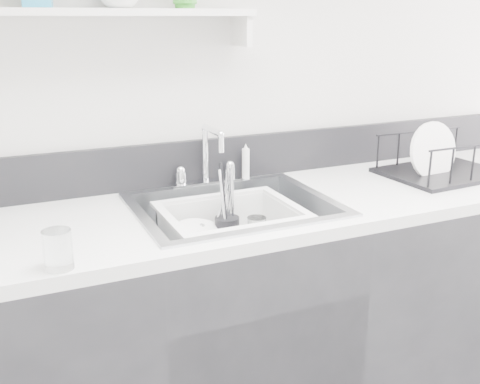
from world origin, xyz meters
name	(u,v)px	position (x,y,z in m)	size (l,w,h in m)	color
counter_run	(234,330)	(0.00, 1.19, 0.46)	(3.20, 0.62, 0.92)	black
backsplash	(201,161)	(0.00, 1.49, 1.00)	(3.20, 0.02, 0.16)	black
sink	(234,231)	(0.00, 1.19, 0.83)	(0.64, 0.52, 0.20)	silver
faucet	(207,170)	(0.00, 1.44, 0.98)	(0.26, 0.18, 0.23)	silver
side_sprayer	(246,162)	(0.16, 1.44, 0.99)	(0.03, 0.03, 0.14)	white
wall_shelf	(98,15)	(-0.35, 1.42, 1.51)	(1.00, 0.16, 0.12)	silver
wash_tub	(231,233)	(-0.02, 1.16, 0.84)	(0.44, 0.35, 0.17)	white
plate_stack	(207,250)	(-0.11, 1.16, 0.80)	(0.27, 0.26, 0.11)	white
utensil_cup	(227,229)	(-0.01, 1.22, 0.83)	(0.08, 0.08, 0.28)	black
ladle	(217,242)	(-0.06, 1.18, 0.81)	(0.27, 0.10, 0.08)	silver
tumbler_in_tub	(257,230)	(0.09, 1.20, 0.81)	(0.07, 0.07, 0.09)	white
tumbler_counter	(58,250)	(-0.58, 0.93, 0.97)	(0.07, 0.07, 0.10)	white
dish_rack	(444,155)	(0.89, 1.20, 1.00)	(0.45, 0.33, 0.16)	black
bowl_small	(263,246)	(0.08, 1.14, 0.78)	(0.10, 0.10, 0.03)	white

